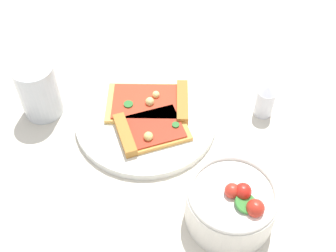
{
  "coord_description": "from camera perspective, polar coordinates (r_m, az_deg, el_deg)",
  "views": [
    {
      "loc": [
        0.18,
        -0.5,
        0.61
      ],
      "look_at": [
        0.05,
        -0.03,
        0.03
      ],
      "focal_mm": 47.68,
      "sensor_mm": 36.0,
      "label": 1
    }
  ],
  "objects": [
    {
      "name": "plate",
      "position": [
        0.8,
        -2.72,
        0.89
      ],
      "size": [
        0.25,
        0.25,
        0.01
      ],
      "primitive_type": "cylinder",
      "color": "silver",
      "rests_on": "ground_plane"
    },
    {
      "name": "pizza_slice_near",
      "position": [
        0.77,
        -2.74,
        -0.55
      ],
      "size": [
        0.15,
        0.14,
        0.02
      ],
      "color": "gold",
      "rests_on": "plate"
    },
    {
      "name": "ground_plane",
      "position": [
        0.81,
        -2.6,
        1.02
      ],
      "size": [
        2.4,
        2.4,
        0.0
      ],
      "primitive_type": "plane",
      "color": "beige",
      "rests_on": "ground"
    },
    {
      "name": "pepper_shaker",
      "position": [
        0.81,
        12.33,
        3.21
      ],
      "size": [
        0.03,
        0.03,
        0.07
      ],
      "color": "silver",
      "rests_on": "ground_plane"
    },
    {
      "name": "pizza_slice_far",
      "position": [
        0.81,
        -1.85,
        3.01
      ],
      "size": [
        0.17,
        0.13,
        0.02
      ],
      "color": "#E5B256",
      "rests_on": "plate"
    },
    {
      "name": "salad_bowl",
      "position": [
        0.67,
        8.09,
        -9.84
      ],
      "size": [
        0.13,
        0.13,
        0.09
      ],
      "color": "white",
      "rests_on": "ground_plane"
    },
    {
      "name": "soda_glass",
      "position": [
        0.82,
        -16.18,
        4.29
      ],
      "size": [
        0.07,
        0.07,
        0.11
      ],
      "color": "silver",
      "rests_on": "ground_plane"
    }
  ]
}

